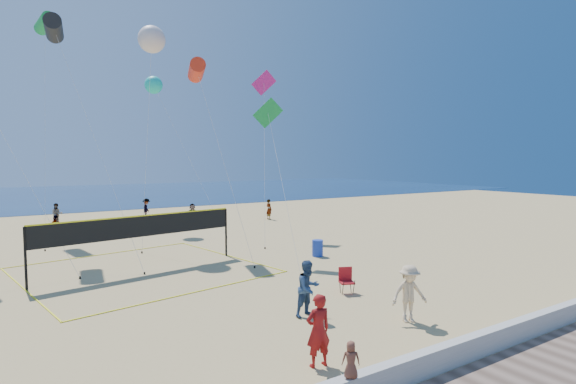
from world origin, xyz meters
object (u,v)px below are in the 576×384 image
woman (318,330)px  trash_barrel (318,248)px  camp_chair (346,279)px  volleyball_net (141,232)px

woman → trash_barrel: size_ratio=2.11×
camp_chair → volleyball_net: bearing=148.8°
woman → volleyball_net: bearing=-78.6°
trash_barrel → volleyball_net: size_ratio=0.08×
trash_barrel → volleyball_net: volleyball_net is taller
camp_chair → volleyball_net: (-5.70, 7.77, 1.22)m
woman → trash_barrel: (7.49, 10.26, -0.48)m
woman → trash_barrel: 12.71m
trash_barrel → volleyball_net: bearing=167.8°
trash_barrel → volleyball_net: (-8.66, 1.88, 1.34)m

